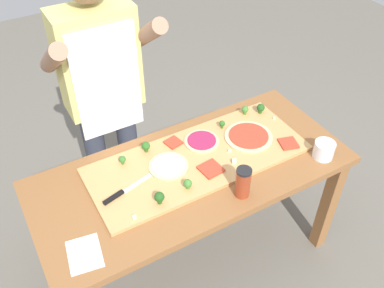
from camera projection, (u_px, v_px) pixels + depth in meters
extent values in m
plane|color=#6B665B|center=(192.00, 256.00, 2.63)|extent=(8.00, 8.00, 0.00)
cube|color=brown|center=(328.00, 205.00, 2.48)|extent=(0.07, 0.07, 0.72)
cube|color=brown|center=(47.00, 236.00, 2.31)|extent=(0.07, 0.07, 0.72)
cube|color=brown|center=(266.00, 146.00, 2.87)|extent=(0.07, 0.07, 0.72)
cube|color=brown|center=(192.00, 172.00, 2.14)|extent=(1.61, 0.72, 0.04)
cube|color=tan|center=(198.00, 159.00, 2.18)|extent=(1.13, 0.46, 0.02)
cube|color=#B7BABF|center=(137.00, 183.00, 2.03)|extent=(0.17, 0.06, 0.00)
cube|color=black|center=(114.00, 198.00, 1.95)|extent=(0.11, 0.04, 0.02)
cylinder|color=beige|center=(248.00, 137.00, 2.28)|extent=(0.26, 0.26, 0.01)
cylinder|color=#BC3D28|center=(249.00, 136.00, 2.28)|extent=(0.21, 0.21, 0.01)
cylinder|color=beige|center=(202.00, 141.00, 2.26)|extent=(0.19, 0.19, 0.01)
cylinder|color=#9E234C|center=(202.00, 140.00, 2.25)|extent=(0.15, 0.15, 0.01)
cylinder|color=beige|center=(168.00, 166.00, 2.11)|extent=(0.20, 0.20, 0.01)
cylinder|color=beige|center=(168.00, 165.00, 2.11)|extent=(0.16, 0.16, 0.01)
cube|color=#BC3D28|center=(288.00, 143.00, 2.24)|extent=(0.11, 0.11, 0.01)
cube|color=#BC3D28|center=(211.00, 169.00, 2.10)|extent=(0.11, 0.11, 0.01)
cube|color=#BC3D28|center=(172.00, 143.00, 2.25)|extent=(0.09, 0.09, 0.01)
cylinder|color=#487A23|center=(245.00, 113.00, 2.44)|extent=(0.02, 0.02, 0.02)
sphere|color=#427F33|center=(245.00, 109.00, 2.42)|extent=(0.04, 0.04, 0.04)
cylinder|color=#366618|center=(222.00, 126.00, 2.34)|extent=(0.01, 0.01, 0.02)
sphere|color=#2D6623|center=(222.00, 123.00, 2.33)|extent=(0.03, 0.03, 0.03)
cylinder|color=#2C5915|center=(260.00, 111.00, 2.45)|extent=(0.02, 0.02, 0.02)
sphere|color=#23561E|center=(261.00, 108.00, 2.43)|extent=(0.05, 0.05, 0.05)
cylinder|color=#3F7220|center=(123.00, 162.00, 2.13)|extent=(0.02, 0.02, 0.02)
sphere|color=#38752D|center=(122.00, 159.00, 2.12)|extent=(0.04, 0.04, 0.04)
cylinder|color=#487A23|center=(188.00, 187.00, 2.01)|extent=(0.02, 0.02, 0.02)
sphere|color=#427F33|center=(188.00, 183.00, 1.99)|extent=(0.04, 0.04, 0.04)
cylinder|color=#2C5915|center=(160.00, 201.00, 1.93)|extent=(0.02, 0.02, 0.02)
sphere|color=#23561E|center=(159.00, 197.00, 1.92)|extent=(0.05, 0.05, 0.05)
cylinder|color=#366618|center=(146.00, 150.00, 2.20)|extent=(0.02, 0.02, 0.02)
sphere|color=#2D6623|center=(146.00, 146.00, 2.18)|extent=(0.04, 0.04, 0.04)
cube|color=silver|center=(274.00, 118.00, 2.40)|extent=(0.02, 0.02, 0.01)
cube|color=silver|center=(234.00, 161.00, 2.13)|extent=(0.03, 0.03, 0.02)
cube|color=silver|center=(229.00, 150.00, 2.20)|extent=(0.02, 0.02, 0.01)
cube|color=white|center=(134.00, 217.00, 1.87)|extent=(0.02, 0.02, 0.02)
cylinder|color=white|center=(324.00, 150.00, 2.17)|extent=(0.11, 0.11, 0.09)
cylinder|color=white|center=(323.00, 152.00, 2.19)|extent=(0.09, 0.09, 0.05)
cylinder|color=#99381E|center=(243.00, 183.00, 1.96)|extent=(0.07, 0.07, 0.15)
cylinder|color=black|center=(244.00, 171.00, 1.91)|extent=(0.07, 0.07, 0.01)
cube|color=white|center=(85.00, 254.00, 1.76)|extent=(0.16, 0.20, 0.00)
cylinder|color=#333847|center=(100.00, 168.00, 2.58)|extent=(0.12, 0.12, 0.90)
cylinder|color=#333847|center=(130.00, 157.00, 2.65)|extent=(0.12, 0.12, 0.90)
cube|color=#D1C670|center=(98.00, 59.00, 2.14)|extent=(0.40, 0.20, 0.55)
cube|color=white|center=(108.00, 83.00, 2.12)|extent=(0.34, 0.01, 0.60)
cylinder|color=#997056|center=(53.00, 59.00, 1.90)|extent=(0.08, 0.39, 0.31)
cylinder|color=#997056|center=(146.00, 35.00, 2.08)|extent=(0.08, 0.39, 0.31)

